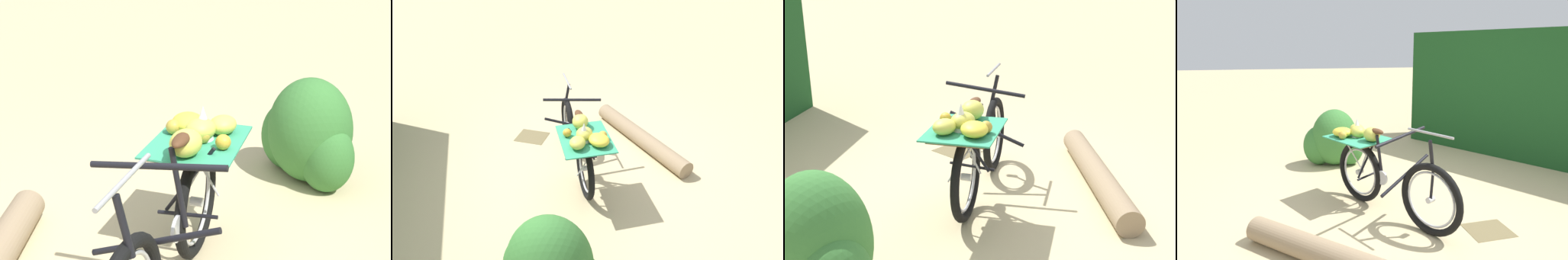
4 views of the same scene
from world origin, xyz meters
TOP-DOWN VIEW (x-y plane):
  - ground_plane at (0.00, 0.00)m, footprint 60.00×60.00m
  - bicycle at (-0.14, -0.02)m, footprint 1.12×1.70m
  - fallen_log at (-0.78, -0.95)m, footprint 1.51×1.47m
  - shrub_cluster at (-0.44, 1.70)m, footprint 0.93×0.64m
  - leaf_litter_patch at (0.80, -0.70)m, footprint 0.44×0.36m

SIDE VIEW (x-z plane):
  - ground_plane at x=0.00m, z-range 0.00..0.00m
  - leaf_litter_patch at x=0.80m, z-range 0.00..0.01m
  - fallen_log at x=-0.78m, z-range 0.00..0.23m
  - shrub_cluster at x=-0.44m, z-range -0.05..0.83m
  - bicycle at x=-0.14m, z-range -0.01..1.03m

